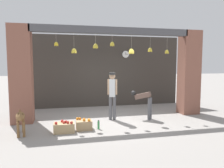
{
  "coord_description": "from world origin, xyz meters",
  "views": [
    {
      "loc": [
        -1.78,
        -7.43,
        2.0
      ],
      "look_at": [
        0.0,
        0.37,
        1.24
      ],
      "focal_mm": 35.0,
      "sensor_mm": 36.0,
      "label": 1
    }
  ],
  "objects_px": {
    "dog": "(20,118)",
    "fruit_crate_oranges": "(84,125)",
    "fruit_crate_apples": "(64,127)",
    "wall_clock": "(126,54)",
    "worker_stooping": "(144,101)",
    "water_bottle": "(99,125)",
    "shopkeeper": "(112,92)"
  },
  "relations": [
    {
      "from": "water_bottle",
      "to": "dog",
      "type": "bearing_deg",
      "value": -178.12
    },
    {
      "from": "shopkeeper",
      "to": "water_bottle",
      "type": "height_order",
      "value": "shopkeeper"
    },
    {
      "from": "fruit_crate_apples",
      "to": "wall_clock",
      "type": "bearing_deg",
      "value": 50.77
    },
    {
      "from": "shopkeeper",
      "to": "water_bottle",
      "type": "xyz_separation_m",
      "value": [
        -0.66,
        -1.0,
        -0.86
      ]
    },
    {
      "from": "shopkeeper",
      "to": "worker_stooping",
      "type": "relative_size",
      "value": 1.67
    },
    {
      "from": "fruit_crate_oranges",
      "to": "worker_stooping",
      "type": "bearing_deg",
      "value": 19.59
    },
    {
      "from": "water_bottle",
      "to": "wall_clock",
      "type": "relative_size",
      "value": 0.81
    },
    {
      "from": "dog",
      "to": "wall_clock",
      "type": "height_order",
      "value": "wall_clock"
    },
    {
      "from": "fruit_crate_oranges",
      "to": "fruit_crate_apples",
      "type": "height_order",
      "value": "fruit_crate_oranges"
    },
    {
      "from": "dog",
      "to": "shopkeeper",
      "type": "xyz_separation_m",
      "value": [
        2.86,
        1.07,
        0.51
      ]
    },
    {
      "from": "dog",
      "to": "fruit_crate_oranges",
      "type": "height_order",
      "value": "dog"
    },
    {
      "from": "worker_stooping",
      "to": "dog",
      "type": "bearing_deg",
      "value": 142.23
    },
    {
      "from": "dog",
      "to": "fruit_crate_apples",
      "type": "height_order",
      "value": "dog"
    },
    {
      "from": "fruit_crate_apples",
      "to": "wall_clock",
      "type": "distance_m",
      "value": 5.11
    },
    {
      "from": "fruit_crate_oranges",
      "to": "wall_clock",
      "type": "height_order",
      "value": "wall_clock"
    },
    {
      "from": "shopkeeper",
      "to": "fruit_crate_apples",
      "type": "relative_size",
      "value": 2.85
    },
    {
      "from": "fruit_crate_oranges",
      "to": "wall_clock",
      "type": "bearing_deg",
      "value": 55.88
    },
    {
      "from": "worker_stooping",
      "to": "water_bottle",
      "type": "bearing_deg",
      "value": 154.69
    },
    {
      "from": "shopkeeper",
      "to": "dog",
      "type": "bearing_deg",
      "value": 40.96
    },
    {
      "from": "water_bottle",
      "to": "worker_stooping",
      "type": "bearing_deg",
      "value": 25.68
    },
    {
      "from": "shopkeeper",
      "to": "water_bottle",
      "type": "relative_size",
      "value": 6.07
    },
    {
      "from": "shopkeeper",
      "to": "fruit_crate_apples",
      "type": "height_order",
      "value": "shopkeeper"
    },
    {
      "from": "dog",
      "to": "fruit_crate_apples",
      "type": "distance_m",
      "value": 1.22
    },
    {
      "from": "fruit_crate_apples",
      "to": "wall_clock",
      "type": "height_order",
      "value": "wall_clock"
    },
    {
      "from": "shopkeeper",
      "to": "fruit_crate_oranges",
      "type": "height_order",
      "value": "shopkeeper"
    },
    {
      "from": "dog",
      "to": "water_bottle",
      "type": "distance_m",
      "value": 2.23
    },
    {
      "from": "dog",
      "to": "fruit_crate_apples",
      "type": "bearing_deg",
      "value": 78.64
    },
    {
      "from": "fruit_crate_apples",
      "to": "fruit_crate_oranges",
      "type": "bearing_deg",
      "value": 13.78
    },
    {
      "from": "shopkeeper",
      "to": "wall_clock",
      "type": "bearing_deg",
      "value": -95.7
    },
    {
      "from": "dog",
      "to": "wall_clock",
      "type": "distance_m",
      "value": 5.73
    },
    {
      "from": "wall_clock",
      "to": "fruit_crate_oranges",
      "type": "bearing_deg",
      "value": -124.12
    },
    {
      "from": "dog",
      "to": "water_bottle",
      "type": "height_order",
      "value": "dog"
    }
  ]
}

